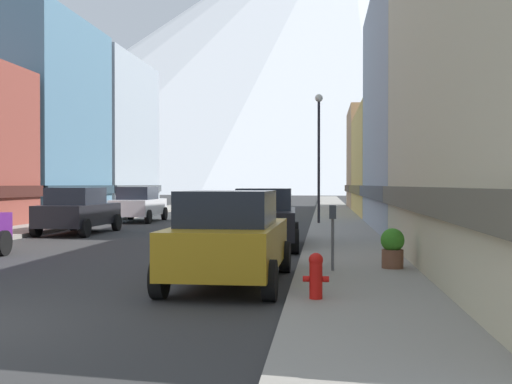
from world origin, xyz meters
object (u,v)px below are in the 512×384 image
(car_left_2, at_px, (139,204))
(fire_hydrant_near, at_px, (316,274))
(parking_meter_near, at_px, (333,228))
(streetlamp_right, at_px, (319,139))
(car_left_1, at_px, (78,210))
(car_right_1, at_px, (265,218))
(car_right_0, at_px, (230,237))
(potted_plant_0, at_px, (393,247))

(car_left_2, relative_size, fire_hydrant_near, 6.31)
(parking_meter_near, xyz_separation_m, streetlamp_right, (-0.40, 15.57, 2.97))
(car_left_1, xyz_separation_m, car_right_1, (7.60, -4.23, 0.00))
(parking_meter_near, bearing_deg, car_left_1, 133.28)
(car_right_1, bearing_deg, car_left_2, 122.33)
(car_right_0, relative_size, fire_hydrant_near, 6.28)
(car_left_1, distance_m, streetlamp_right, 11.08)
(car_right_1, relative_size, streetlamp_right, 0.76)
(car_right_1, xyz_separation_m, streetlamp_right, (1.55, 9.67, 3.09))
(car_right_1, xyz_separation_m, fire_hydrant_near, (1.65, -9.04, -0.37))
(potted_plant_0, bearing_deg, car_right_0, -154.32)
(parking_meter_near, bearing_deg, car_right_1, 108.30)
(car_right_0, relative_size, car_right_1, 0.99)
(parking_meter_near, distance_m, streetlamp_right, 15.86)
(fire_hydrant_near, height_order, potted_plant_0, potted_plant_0)
(car_right_0, relative_size, streetlamp_right, 0.75)
(car_left_1, bearing_deg, fire_hydrant_near, -55.13)
(car_left_2, distance_m, potted_plant_0, 20.49)
(car_left_1, xyz_separation_m, car_right_0, (7.60, -11.18, 0.00))
(car_left_1, bearing_deg, car_left_2, 89.99)
(potted_plant_0, bearing_deg, fire_hydrant_near, -113.10)
(car_left_2, bearing_deg, car_left_1, -90.01)
(car_left_2, xyz_separation_m, potted_plant_0, (10.80, -17.41, -0.32))
(car_left_2, height_order, car_right_1, same)
(parking_meter_near, relative_size, potted_plant_0, 1.60)
(streetlamp_right, bearing_deg, car_right_0, -95.33)
(potted_plant_0, relative_size, streetlamp_right, 0.14)
(car_left_1, bearing_deg, car_right_0, -55.79)
(car_left_1, height_order, car_right_0, same)
(fire_hydrant_near, relative_size, potted_plant_0, 0.85)
(car_right_0, xyz_separation_m, car_right_1, (-0.00, 6.94, 0.00))
(parking_meter_near, bearing_deg, car_left_2, 118.07)
(parking_meter_near, bearing_deg, car_right_0, -151.96)
(car_left_1, relative_size, streetlamp_right, 0.75)
(parking_meter_near, distance_m, potted_plant_0, 1.41)
(fire_hydrant_near, distance_m, streetlamp_right, 19.02)
(car_right_1, distance_m, potted_plant_0, 6.29)
(car_right_1, distance_m, fire_hydrant_near, 9.20)
(streetlamp_right, bearing_deg, potted_plant_0, -83.75)
(car_left_2, distance_m, parking_meter_near, 20.29)
(potted_plant_0, bearing_deg, car_left_2, 121.81)
(car_left_1, relative_size, parking_meter_near, 3.31)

